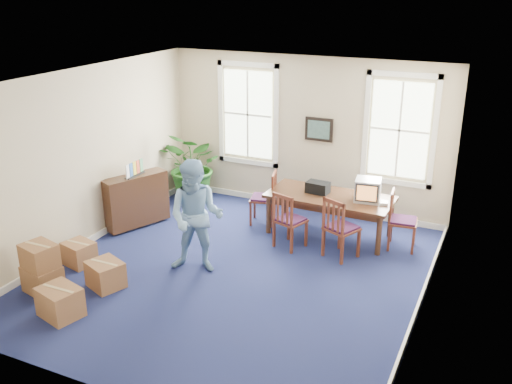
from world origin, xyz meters
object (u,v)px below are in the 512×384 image
at_px(chair_near_left, 290,219).
at_px(credenza, 136,202).
at_px(crt_tv, 368,190).
at_px(potted_plant, 195,166).
at_px(conference_table, 329,215).
at_px(cardboard_boxes, 56,267).
at_px(man, 196,217).

distance_m(chair_near_left, credenza, 3.11).
relative_size(crt_tv, chair_near_left, 0.46).
xyz_separation_m(crt_tv, chair_near_left, (-1.17, -0.85, -0.47)).
bearing_deg(chair_near_left, potted_plant, -7.49).
bearing_deg(conference_table, cardboard_boxes, -128.58).
distance_m(man, credenza, 2.32).
bearing_deg(chair_near_left, cardboard_boxes, 66.33).
height_order(crt_tv, man, man).
bearing_deg(conference_table, credenza, -160.13).
relative_size(man, credenza, 1.49).
bearing_deg(conference_table, crt_tv, 5.75).
relative_size(crt_tv, potted_plant, 0.32).
height_order(credenza, potted_plant, potted_plant).
distance_m(conference_table, credenza, 3.76).
distance_m(chair_near_left, potted_plant, 3.10).
height_order(conference_table, man, man).
relative_size(man, cardboard_boxes, 1.30).
bearing_deg(crt_tv, chair_near_left, -152.49).
bearing_deg(man, cardboard_boxes, -151.52).
bearing_deg(chair_near_left, conference_table, -102.64).
height_order(conference_table, cardboard_boxes, cardboard_boxes).
height_order(crt_tv, chair_near_left, crt_tv).
xyz_separation_m(chair_near_left, potted_plant, (-2.78, 1.35, 0.24)).
distance_m(crt_tv, potted_plant, 3.99).
bearing_deg(cardboard_boxes, credenza, 98.34).
bearing_deg(credenza, potted_plant, 103.21).
height_order(potted_plant, cardboard_boxes, potted_plant).
distance_m(chair_near_left, cardboard_boxes, 4.04).
distance_m(conference_table, chair_near_left, 0.94).
relative_size(crt_tv, cardboard_boxes, 0.33).
bearing_deg(potted_plant, chair_near_left, -25.81).
bearing_deg(cardboard_boxes, crt_tv, 44.86).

